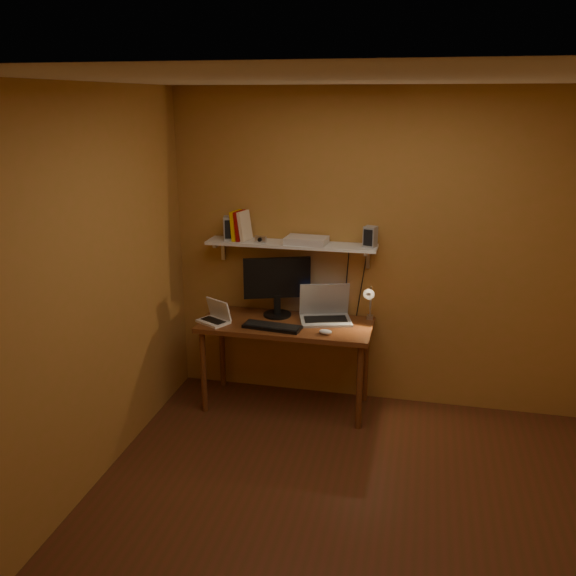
% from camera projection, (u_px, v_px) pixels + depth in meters
% --- Properties ---
extents(room, '(3.44, 3.24, 2.64)m').
position_uv_depth(room, '(353.00, 319.00, 3.47)').
color(room, '#572716').
rests_on(room, ground).
extents(desk, '(1.40, 0.60, 0.75)m').
position_uv_depth(desk, '(286.00, 332.00, 4.99)').
color(desk, brown).
rests_on(desk, ground).
extents(wall_shelf, '(1.40, 0.25, 0.21)m').
position_uv_depth(wall_shelf, '(291.00, 245.00, 4.97)').
color(wall_shelf, white).
rests_on(wall_shelf, room).
extents(monitor, '(0.53, 0.30, 0.50)m').
position_uv_depth(monitor, '(277.00, 284.00, 5.05)').
color(monitor, black).
rests_on(monitor, desk).
extents(laptop, '(0.48, 0.40, 0.30)m').
position_uv_depth(laptop, '(325.00, 311.00, 5.02)').
color(laptop, '#989BA0').
rests_on(laptop, desk).
extents(netbook, '(0.30, 0.28, 0.19)m').
position_uv_depth(netbook, '(216.00, 316.00, 4.97)').
color(netbook, silver).
rests_on(netbook, desk).
extents(keyboard, '(0.48, 0.21, 0.02)m').
position_uv_depth(keyboard, '(272.00, 327.00, 4.84)').
color(keyboard, black).
rests_on(keyboard, desk).
extents(mouse, '(0.11, 0.08, 0.04)m').
position_uv_depth(mouse, '(325.00, 332.00, 4.72)').
color(mouse, silver).
rests_on(mouse, desk).
extents(desk_lamp, '(0.09, 0.23, 0.38)m').
position_uv_depth(desk_lamp, '(370.00, 299.00, 4.88)').
color(desk_lamp, silver).
rests_on(desk_lamp, desk).
extents(speaker_left, '(0.13, 0.13, 0.20)m').
position_uv_depth(speaker_left, '(231.00, 228.00, 5.04)').
color(speaker_left, '#989BA0').
rests_on(speaker_left, wall_shelf).
extents(speaker_right, '(0.11, 0.11, 0.16)m').
position_uv_depth(speaker_right, '(370.00, 237.00, 4.80)').
color(speaker_right, '#989BA0').
rests_on(speaker_right, wall_shelf).
extents(books, '(0.16, 0.17, 0.24)m').
position_uv_depth(books, '(241.00, 226.00, 5.02)').
color(books, '#F2B900').
rests_on(books, wall_shelf).
extents(shelf_camera, '(0.10, 0.05, 0.06)m').
position_uv_depth(shelf_camera, '(261.00, 239.00, 4.96)').
color(shelf_camera, silver).
rests_on(shelf_camera, wall_shelf).
extents(router, '(0.35, 0.24, 0.06)m').
position_uv_depth(router, '(306.00, 240.00, 4.92)').
color(router, silver).
rests_on(router, wall_shelf).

